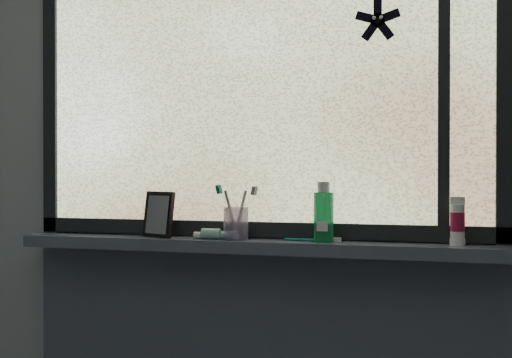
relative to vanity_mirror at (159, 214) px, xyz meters
The scene contains 14 objects.
wall_back 0.37m from the vanity_mirror, 14.44° to the left, with size 3.00×0.01×2.50m, color #9EA3A8.
windowsill 0.34m from the vanity_mirror, ahead, with size 1.62×0.14×0.04m, color #474D5F.
window_pane 0.54m from the vanity_mirror, 10.58° to the left, with size 1.50×0.01×1.00m, color silver.
frame_bottom 0.33m from the vanity_mirror, ahead, with size 1.60×0.03×0.05m, color black.
frame_left 0.63m from the vanity_mirror, behind, with size 0.05×0.03×1.10m, color black.
frame_right 1.18m from the vanity_mirror, ahead, with size 0.05×0.03×1.10m, color black.
frame_mullion 1.02m from the vanity_mirror, ahead, with size 0.04×0.03×1.00m, color black.
starfish_sticker 0.96m from the vanity_mirror, ahead, with size 0.15×0.02×0.15m, color black, non-canonical shape.
vanity_mirror is the anchor object (origin of this frame).
toothpaste_tube 0.22m from the vanity_mirror, ahead, with size 0.20×0.04×0.04m, color silver, non-canonical shape.
toothbrush_cup 0.28m from the vanity_mirror, ahead, with size 0.08×0.08×0.11m, color #A792C2.
toothbrush_lying 0.52m from the vanity_mirror, ahead, with size 0.20×0.02×0.01m, color #0B685A, non-canonical shape.
mouthwash_bottle 0.56m from the vanity_mirror, ahead, with size 0.06×0.06×0.16m, color #1FA15B.
cream_tube 0.96m from the vanity_mirror, ahead, with size 0.04×0.04×0.10m, color silver.
Camera 1 is at (0.47, -0.57, 1.23)m, focal length 40.00 mm.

